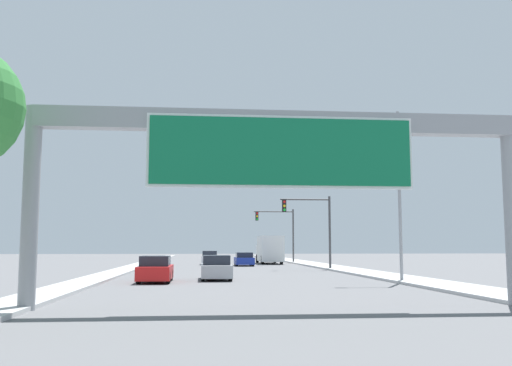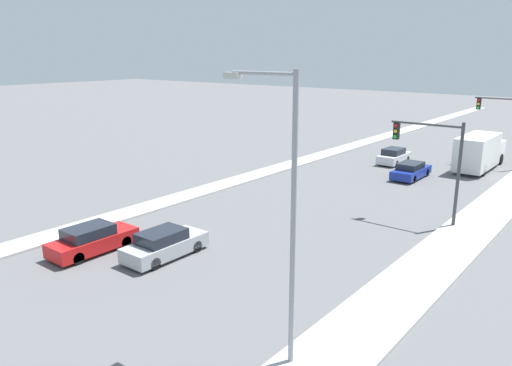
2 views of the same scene
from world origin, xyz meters
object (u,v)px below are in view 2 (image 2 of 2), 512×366
object	(u,v)px
car_mid_left	(411,171)
traffic_light_mid_block	(511,119)
car_near_right	(394,156)
street_lamp_right	(285,201)
truck_box_primary	(480,152)
traffic_light_near_intersection	(437,155)
car_near_center	(92,240)
car_mid_center	(165,244)

from	to	relation	value
car_mid_left	traffic_light_mid_block	xyz separation A→B (m)	(5.21, 9.77, 3.76)
car_mid_left	car_near_right	xyz separation A→B (m)	(-3.50, 4.61, 0.05)
car_mid_left	street_lamp_right	size ratio (longest dim) A/B	0.47
car_mid_left	street_lamp_right	bearing A→B (deg)	-76.77
car_mid_left	traffic_light_mid_block	size ratio (longest dim) A/B	0.71
truck_box_primary	traffic_light_near_intersection	distance (m)	17.69
car_near_center	truck_box_primary	world-z (taller)	truck_box_primary
truck_box_primary	street_lamp_right	size ratio (longest dim) A/B	0.90
car_mid_left	traffic_light_mid_block	bearing A→B (deg)	61.93
car_mid_left	car_near_right	world-z (taller)	car_near_right
car_mid_center	street_lamp_right	world-z (taller)	street_lamp_right
car_mid_center	truck_box_primary	xyz separation A→B (m)	(7.00, 31.36, 0.92)
car_mid_center	traffic_light_mid_block	xyz separation A→B (m)	(8.71, 33.97, 3.72)
car_mid_center	street_lamp_right	size ratio (longest dim) A/B	0.47
car_near_center	truck_box_primary	size ratio (longest dim) A/B	0.53
car_mid_center	car_near_center	bearing A→B (deg)	-151.02
traffic_light_near_intersection	car_mid_left	bearing A→B (deg)	117.68
traffic_light_near_intersection	street_lamp_right	distance (m)	17.63
car_near_right	car_mid_center	bearing A→B (deg)	-90.00
traffic_light_near_intersection	car_mid_center	bearing A→B (deg)	-122.40
car_mid_center	street_lamp_right	distance (m)	11.78
traffic_light_near_intersection	street_lamp_right	bearing A→B (deg)	-86.22
car_near_center	car_near_right	distance (m)	30.94
truck_box_primary	street_lamp_right	xyz separation A→B (m)	(3.02, -34.92, 4.12)
car_mid_left	street_lamp_right	world-z (taller)	street_lamp_right
car_near_center	traffic_light_near_intersection	xyz separation A→B (m)	(12.37, 15.91, 3.60)
car_near_right	truck_box_primary	world-z (taller)	truck_box_primary
traffic_light_near_intersection	traffic_light_mid_block	size ratio (longest dim) A/B	0.98
car_near_center	car_mid_center	bearing A→B (deg)	28.98
car_near_center	street_lamp_right	world-z (taller)	street_lamp_right
car_near_right	street_lamp_right	distance (m)	34.26
traffic_light_near_intersection	traffic_light_mid_block	xyz separation A→B (m)	(-0.15, 20.00, 0.12)
traffic_light_mid_block	car_near_center	bearing A→B (deg)	-108.78
car_near_right	traffic_light_near_intersection	bearing A→B (deg)	-59.14
car_mid_left	traffic_light_near_intersection	world-z (taller)	traffic_light_near_intersection
car_mid_center	street_lamp_right	xyz separation A→B (m)	(10.02, -3.56, 5.04)
car_near_right	truck_box_primary	bearing A→B (deg)	20.02
car_mid_left	car_near_right	distance (m)	5.79
traffic_light_near_intersection	street_lamp_right	world-z (taller)	street_lamp_right
car_mid_center	truck_box_primary	world-z (taller)	truck_box_primary
car_mid_left	traffic_light_near_intersection	size ratio (longest dim) A/B	0.73
car_near_center	traffic_light_mid_block	bearing A→B (deg)	71.22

